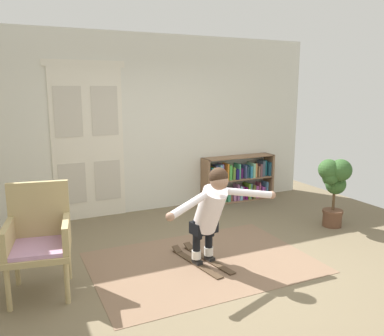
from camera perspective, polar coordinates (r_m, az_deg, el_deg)
The scene contains 9 objects.
ground_plane at distance 4.69m, azimuth 5.25°, elevation -14.33°, with size 7.20×7.20×0.00m, color #716249.
back_wall at distance 6.62m, azimuth -5.97°, elevation 6.31°, with size 6.00×0.10×2.90m, color silver.
double_door at distance 6.33m, azimuth -14.78°, elevation 3.75°, with size 1.22×0.05×2.45m.
rug at distance 4.83m, azimuth 1.53°, elevation -13.45°, with size 2.57×1.78×0.01m, color #7D614A.
bookshelf at distance 7.28m, azimuth 6.61°, elevation -1.80°, with size 1.39×0.30×0.83m.
wicker_chair at distance 4.29m, azimuth -21.25°, elevation -9.19°, with size 0.69×0.69×1.10m.
potted_plant at distance 6.17m, azimuth 19.83°, elevation -1.85°, with size 0.51×0.51×1.04m.
skis_pair at distance 4.85m, azimuth 1.30°, elevation -13.12°, with size 0.42×0.97×0.07m.
person_skier at distance 4.46m, azimuth 2.76°, elevation -5.84°, with size 1.47×0.70×1.13m.
Camera 1 is at (-2.16, -3.63, 2.04)m, focal length 36.93 mm.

